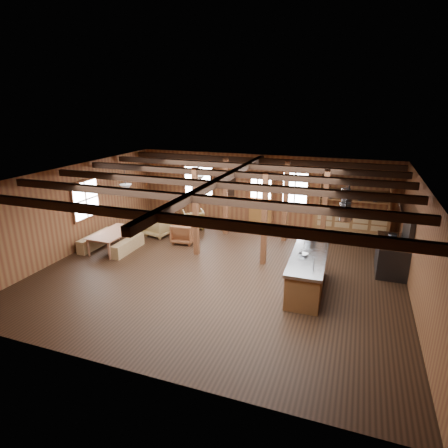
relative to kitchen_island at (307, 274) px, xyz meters
The scene contains 22 objects.
room 2.66m from the kitchen_island, behind, with size 10.04×9.04×2.84m.
ceiling_joists 3.35m from the kitchen_island, 169.46° to the left, with size 9.80×8.82×0.18m.
timber_posts 3.21m from the kitchen_island, 129.65° to the left, with size 3.95×2.35×2.80m.
back_door 5.36m from the kitchen_island, 117.64° to the left, with size 1.02×0.08×2.15m.
window_back_left 7.04m from the kitchen_island, 136.95° to the left, with size 1.32×0.06×1.32m.
window_back_right 5.02m from the kitchen_island, 103.96° to the left, with size 1.02×0.06×1.32m.
window_left 7.56m from the kitchen_island, behind, with size 0.14×1.24×1.32m.
notice_boards 6.30m from the kitchen_island, 130.00° to the left, with size 1.08×0.03×0.90m.
back_counter 4.58m from the kitchen_island, 78.41° to the left, with size 2.55×0.60×2.45m.
pendant_lamps 5.21m from the kitchen_island, 164.81° to the left, with size 1.86×2.36×0.66m.
pot_rack 2.04m from the kitchen_island, 35.93° to the left, with size 0.38×3.00×0.44m.
kitchen_island is the anchor object (origin of this frame).
step_stool 0.84m from the kitchen_island, 115.41° to the left, with size 0.48×0.34×0.43m, color olive.
commercial_range 2.96m from the kitchen_island, 42.89° to the left, with size 0.83×1.61×1.99m.
dining_table 6.42m from the kitchen_island, behind, with size 1.72×0.96×0.61m, color #945F43.
bench_wall 7.17m from the kitchen_island, behind, with size 0.30×1.62×0.45m, color olive.
bench_aisle 5.92m from the kitchen_island, behind, with size 0.28×1.52×0.42m, color olive.
armchair_a 6.03m from the kitchen_island, 143.35° to the left, with size 0.77×0.79×0.72m, color brown.
armchair_b 4.97m from the kitchen_island, 155.12° to the left, with size 0.75×0.78×0.71m, color brown.
armchair_c 6.20m from the kitchen_island, 156.87° to the left, with size 0.83×0.85×0.78m, color olive.
counter_pot 1.14m from the kitchen_island, 95.87° to the left, with size 0.30×0.30×0.18m, color #B1B4B8.
bowl 0.51m from the kitchen_island, 157.15° to the left, with size 0.23×0.23×0.06m, color silver.
Camera 1 is at (3.44, -9.23, 4.69)m, focal length 30.00 mm.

